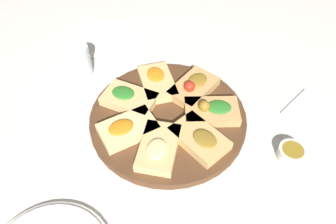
# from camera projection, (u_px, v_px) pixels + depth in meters

# --- Properties ---
(ground_plane) EXTENTS (3.00, 3.00, 0.00)m
(ground_plane) POSITION_uv_depth(u_px,v_px,m) (168.00, 120.00, 0.86)
(ground_plane) COLOR silver
(serving_board) EXTENTS (0.41, 0.41, 0.02)m
(serving_board) POSITION_uv_depth(u_px,v_px,m) (168.00, 118.00, 0.85)
(serving_board) COLOR #51331E
(serving_board) RESTS_ON ground_plane
(focaccia_slice_0) EXTENTS (0.15, 0.16, 0.05)m
(focaccia_slice_0) POSITION_uv_depth(u_px,v_px,m) (212.00, 111.00, 0.84)
(focaccia_slice_0) COLOR tan
(focaccia_slice_0) RESTS_ON serving_board
(focaccia_slice_1) EXTENTS (0.15, 0.10, 0.05)m
(focaccia_slice_1) POSITION_uv_depth(u_px,v_px,m) (194.00, 87.00, 0.89)
(focaccia_slice_1) COLOR tan
(focaccia_slice_1) RESTS_ON serving_board
(focaccia_slice_2) EXTENTS (0.16, 0.16, 0.03)m
(focaccia_slice_2) POSITION_uv_depth(u_px,v_px,m) (157.00, 82.00, 0.91)
(focaccia_slice_2) COLOR #DBB775
(focaccia_slice_2) RESTS_ON serving_board
(focaccia_slice_3) EXTENTS (0.10, 0.15, 0.03)m
(focaccia_slice_3) POSITION_uv_depth(u_px,v_px,m) (129.00, 99.00, 0.87)
(focaccia_slice_3) COLOR #DBB775
(focaccia_slice_3) RESTS_ON serving_board
(focaccia_slice_4) EXTENTS (0.16, 0.14, 0.03)m
(focaccia_slice_4) POSITION_uv_depth(u_px,v_px,m) (128.00, 129.00, 0.80)
(focaccia_slice_4) COLOR #E5C689
(focaccia_slice_4) RESTS_ON serving_board
(focaccia_slice_5) EXTENTS (0.16, 0.13, 0.03)m
(focaccia_slice_5) POSITION_uv_depth(u_px,v_px,m) (158.00, 148.00, 0.76)
(focaccia_slice_5) COLOR #DBB775
(focaccia_slice_5) RESTS_ON serving_board
(focaccia_slice_6) EXTENTS (0.12, 0.16, 0.03)m
(focaccia_slice_6) POSITION_uv_depth(u_px,v_px,m) (200.00, 138.00, 0.78)
(focaccia_slice_6) COLOR tan
(focaccia_slice_6) RESTS_ON serving_board
(plate_right) EXTENTS (0.21, 0.21, 0.02)m
(plate_right) POSITION_uv_depth(u_px,v_px,m) (106.00, 38.00, 1.09)
(plate_right) COLOR white
(plate_right) RESTS_ON ground_plane
(water_glass) EXTENTS (0.06, 0.06, 0.10)m
(water_glass) POSITION_uv_depth(u_px,v_px,m) (80.00, 61.00, 0.95)
(water_glass) COLOR silver
(water_glass) RESTS_ON ground_plane
(napkin_stack) EXTENTS (0.15, 0.13, 0.01)m
(napkin_stack) POSITION_uv_depth(u_px,v_px,m) (311.00, 111.00, 0.88)
(napkin_stack) COLOR white
(napkin_stack) RESTS_ON ground_plane
(dipping_bowl) EXTENTS (0.07, 0.07, 0.03)m
(dipping_bowl) POSITION_uv_depth(u_px,v_px,m) (292.00, 153.00, 0.78)
(dipping_bowl) COLOR silver
(dipping_bowl) RESTS_ON ground_plane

